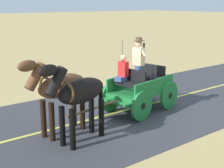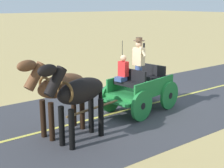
% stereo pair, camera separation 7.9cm
% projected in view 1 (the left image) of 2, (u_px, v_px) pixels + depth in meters
% --- Properties ---
extents(ground_plane, '(200.00, 200.00, 0.00)m').
position_uv_depth(ground_plane, '(135.00, 108.00, 11.14)').
color(ground_plane, tan).
extents(road_surface, '(5.95, 160.00, 0.01)m').
position_uv_depth(road_surface, '(135.00, 108.00, 11.14)').
color(road_surface, '#38383D').
rests_on(road_surface, ground).
extents(road_centre_stripe, '(0.12, 160.00, 0.00)m').
position_uv_depth(road_centre_stripe, '(135.00, 108.00, 11.13)').
color(road_centre_stripe, '#DBCC4C').
rests_on(road_centre_stripe, road_surface).
extents(horse_drawn_carriage, '(1.83, 4.51, 2.50)m').
position_uv_depth(horse_drawn_carriage, '(139.00, 87.00, 10.66)').
color(horse_drawn_carriage, '#1E7233').
rests_on(horse_drawn_carriage, ground).
extents(horse_near_side, '(0.91, 2.15, 2.21)m').
position_uv_depth(horse_near_side, '(79.00, 93.00, 8.10)').
color(horse_near_side, black).
rests_on(horse_near_side, ground).
extents(horse_off_side, '(0.85, 2.15, 2.21)m').
position_uv_depth(horse_off_side, '(59.00, 88.00, 8.61)').
color(horse_off_side, brown).
rests_on(horse_off_side, ground).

